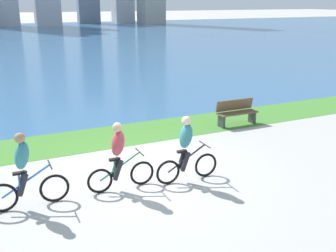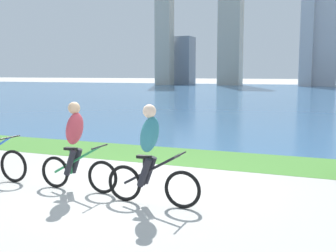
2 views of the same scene
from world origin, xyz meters
TOP-DOWN VIEW (x-y plane):
  - ground_plane at (0.00, 0.00)m, footprint 300.00×300.00m
  - grass_strip_bayside at (0.00, 3.06)m, footprint 120.00×2.21m
  - bay_water_surface at (0.00, 39.34)m, footprint 300.00×70.36m
  - cyclist_lead at (0.80, -0.90)m, footprint 1.66×0.52m
  - cyclist_trailing at (-0.82, -0.66)m, footprint 1.64×0.52m

SIDE VIEW (x-z plane):
  - ground_plane at x=0.00m, z-range 0.00..0.00m
  - bay_water_surface at x=0.00m, z-range 0.00..0.00m
  - grass_strip_bayside at x=0.00m, z-range 0.00..0.01m
  - cyclist_trailing at x=-0.82m, z-range 0.01..1.65m
  - cyclist_lead at x=0.80m, z-range 0.00..1.66m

